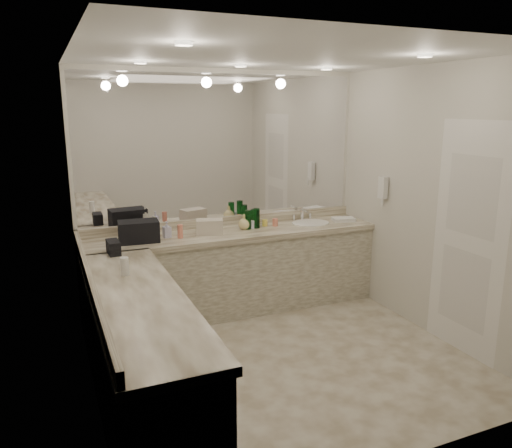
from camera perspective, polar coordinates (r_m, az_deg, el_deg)
name	(u,v)px	position (r m, az deg, el deg)	size (l,w,h in m)	color
floor	(281,357)	(4.66, 2.89, -14.98)	(3.20, 3.20, 0.00)	beige
ceiling	(285,55)	(4.13, 3.33, 18.73)	(3.20, 3.20, 0.00)	white
wall_back	(223,190)	(5.57, -3.76, 3.87)	(3.20, 0.02, 2.60)	beige
wall_left	(83,236)	(3.80, -19.12, -1.27)	(0.02, 3.00, 2.60)	beige
wall_right	(432,203)	(5.11, 19.42, 2.29)	(0.02, 3.00, 2.60)	beige
vanity_back_base	(234,273)	(5.51, -2.57, -5.67)	(3.20, 0.60, 0.84)	beige
vanity_back_top	(234,234)	(5.37, -2.58, -1.15)	(3.20, 0.64, 0.06)	beige
vanity_left_base	(140,358)	(3.86, -13.15, -14.66)	(0.60, 2.40, 0.84)	beige
vanity_left_top	(138,300)	(3.67, -13.37, -8.42)	(0.64, 2.42, 0.06)	beige
backsplash_back	(224,221)	(5.62, -3.63, 0.31)	(3.20, 0.04, 0.10)	beige
backsplash_left	(90,281)	(3.90, -18.43, -6.23)	(0.04, 3.00, 0.10)	beige
mirror_back	(223,147)	(5.50, -3.79, 8.74)	(3.12, 0.01, 1.55)	white
mirror_left	(80,170)	(3.71, -19.48, 5.86)	(0.01, 2.92, 1.55)	white
sink	(310,224)	(5.77, 6.25, 0.04)	(0.44, 0.44, 0.03)	white
faucet	(302,214)	(5.93, 5.27, 1.17)	(0.24, 0.16, 0.14)	silver
wall_phone	(383,188)	(5.60, 14.31, 4.06)	(0.06, 0.10, 0.24)	white
door	(468,240)	(4.81, 23.07, -1.73)	(0.02, 0.82, 2.10)	white
black_toiletry_bag	(139,231)	(5.06, -13.26, -0.77)	(0.39, 0.24, 0.22)	black
black_bag_spill	(113,247)	(4.71, -15.98, -2.57)	(0.10, 0.22, 0.12)	black
cream_cosmetic_case	(210,227)	(5.25, -5.33, -0.30)	(0.28, 0.17, 0.16)	beige
hand_towel	(344,219)	(5.92, 9.97, 0.52)	(0.25, 0.17, 0.04)	white
lotion_left	(125,266)	(4.09, -14.79, -4.66)	(0.07, 0.07, 0.15)	white
soap_bottle_a	(154,227)	(5.17, -11.53, -0.33)	(0.09, 0.09, 0.23)	silver
soap_bottle_b	(167,230)	(5.17, -10.16, -0.62)	(0.07, 0.08, 0.17)	silver
soap_bottle_c	(244,222)	(5.44, -1.35, 0.28)	(0.13, 0.13, 0.17)	#DFCD84
green_bottle_0	(257,218)	(5.48, 0.06, 0.66)	(0.07, 0.07, 0.22)	#0A4B16
green_bottle_1	(248,220)	(5.44, -0.92, 0.49)	(0.07, 0.07, 0.21)	#0A4B16
green_bottle_2	(254,218)	(5.59, -0.27, 0.74)	(0.07, 0.07, 0.19)	#0A4B16
amenity_bottle_0	(209,229)	(5.25, -5.45, -0.56)	(0.04, 0.04, 0.11)	#F2D84C
amenity_bottle_1	(180,231)	(5.13, -8.66, -0.83)	(0.06, 0.06, 0.14)	#E57F66
amenity_bottle_2	(154,232)	(5.16, -11.61, -0.86)	(0.06, 0.06, 0.14)	white
amenity_bottle_3	(252,225)	(5.47, -0.41, -0.08)	(0.04, 0.04, 0.09)	silver
amenity_bottle_4	(250,224)	(5.56, -0.70, 0.05)	(0.06, 0.06, 0.07)	#E57F66
amenity_bottle_5	(275,222)	(5.59, 2.20, 0.20)	(0.06, 0.06, 0.09)	#E57F66
amenity_bottle_6	(265,223)	(5.59, 1.02, 0.14)	(0.06, 0.06, 0.07)	#F2D84C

